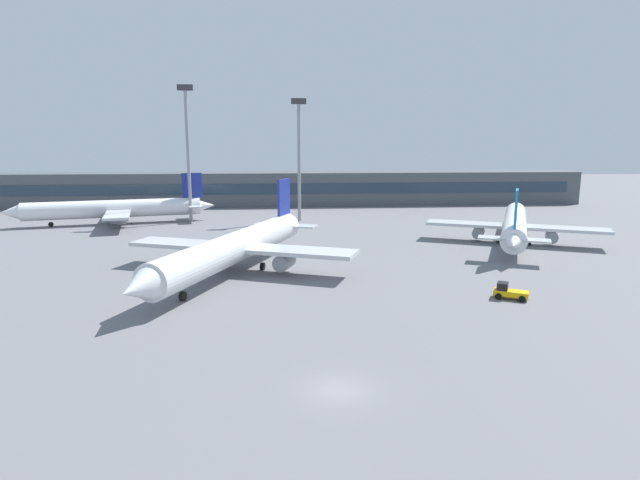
% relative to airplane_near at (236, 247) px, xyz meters
% --- Properties ---
extents(ground_plane, '(400.00, 400.00, 0.00)m').
position_rel_airplane_near_xyz_m(ground_plane, '(9.43, 6.45, -3.40)').
color(ground_plane, slate).
extents(terminal_building, '(159.86, 12.13, 9.00)m').
position_rel_airplane_near_xyz_m(terminal_building, '(9.43, 75.98, 1.10)').
color(terminal_building, '#4C5156').
rests_on(terminal_building, ground_plane).
extents(airplane_near, '(30.83, 42.93, 11.14)m').
position_rel_airplane_near_xyz_m(airplane_near, '(0.00, 0.00, 0.00)').
color(airplane_near, silver).
rests_on(airplane_near, ground_plane).
extents(airplane_mid, '(28.26, 39.12, 10.39)m').
position_rel_airplane_near_xyz_m(airplane_mid, '(46.01, 17.65, -0.23)').
color(airplane_mid, white).
rests_on(airplane_mid, ground_plane).
extents(airplane_far, '(41.66, 29.51, 10.42)m').
position_rel_airplane_near_xyz_m(airplane_far, '(-28.87, 44.45, -0.22)').
color(airplane_far, white).
rests_on(airplane_far, ground_plane).
extents(baggage_tug_yellow, '(3.87, 3.10, 1.75)m').
position_rel_airplane_near_xyz_m(baggage_tug_yellow, '(30.52, -14.09, -2.60)').
color(baggage_tug_yellow, '#F2B20C').
rests_on(baggage_tug_yellow, ground_plane).
extents(floodlight_tower_west, '(3.20, 0.80, 28.73)m').
position_rel_airplane_near_xyz_m(floodlight_tower_west, '(-13.15, 46.28, 13.03)').
color(floodlight_tower_west, gray).
rests_on(floodlight_tower_west, ground_plane).
extents(floodlight_tower_east, '(3.20, 0.80, 26.08)m').
position_rel_airplane_near_xyz_m(floodlight_tower_east, '(10.37, 45.62, 11.67)').
color(floodlight_tower_east, gray).
rests_on(floodlight_tower_east, ground_plane).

